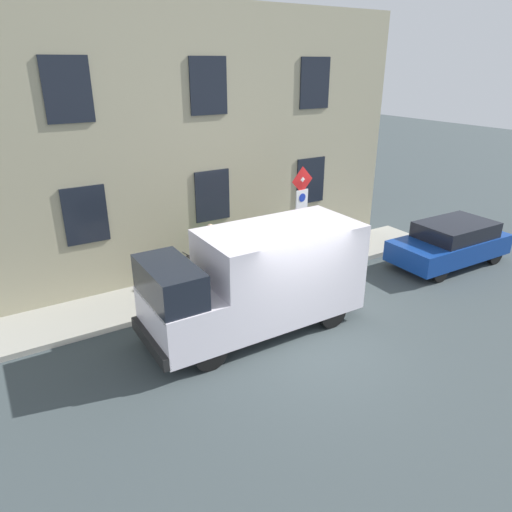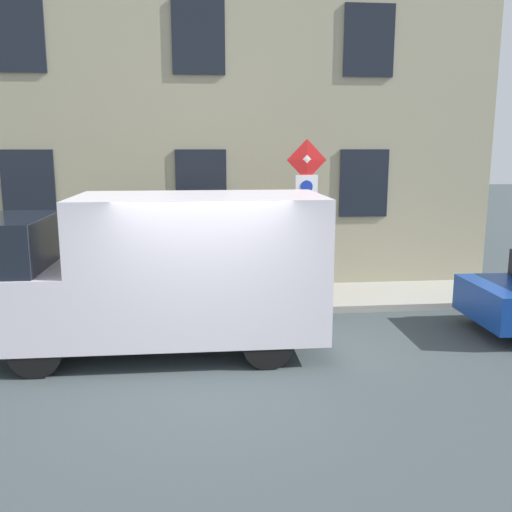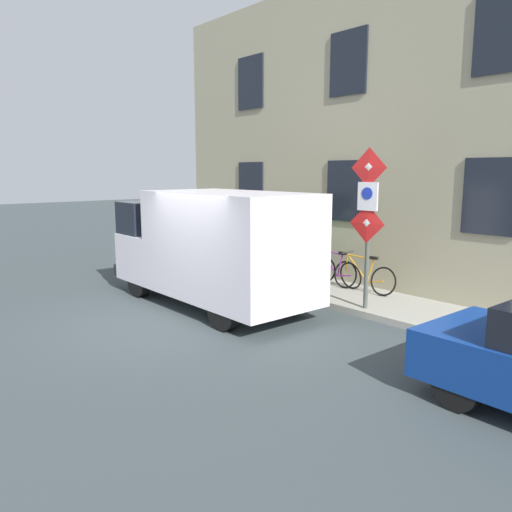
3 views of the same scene
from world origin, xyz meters
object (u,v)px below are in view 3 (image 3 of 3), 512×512
Objects in this scene: sign_post_stacked at (368,210)px; bicycle_orange at (364,276)px; delivery_van at (212,245)px; bicycle_purple at (334,270)px; litter_bin at (263,264)px; pedestrian at (308,246)px; bicycle_black at (308,265)px.

sign_post_stacked is 1.82× the size of bicycle_orange.
delivery_van is 3.28m from bicycle_purple.
litter_bin is at bearing 87.47° from sign_post_stacked.
pedestrian is 1.23m from litter_bin.
litter_bin is (2.05, 0.68, -0.74)m from delivery_van.
bicycle_purple is 1.00× the size of pedestrian.
sign_post_stacked is 3.35m from delivery_van.
bicycle_black is 1.90× the size of litter_bin.
sign_post_stacked is 3.46× the size of litter_bin.
pedestrian reaches higher than bicycle_purple.
bicycle_purple is 1.00× the size of bicycle_black.
bicycle_purple is at bearing 174.38° from bicycle_black.
pedestrian is (-0.25, -0.22, 0.56)m from bicycle_black.
bicycle_orange is 0.89m from bicycle_purple.
delivery_van is 2.29m from litter_bin.
bicycle_orange is (1.16, 0.92, -1.64)m from sign_post_stacked.
pedestrian is at bearing 69.81° from sign_post_stacked.
delivery_van is 3.17m from bicycle_black.
bicycle_black is at bearing 96.73° from pedestrian.
sign_post_stacked is 3.67m from litter_bin.
bicycle_orange is at bearing 174.32° from bicycle_black.
bicycle_black is (-0.00, 1.78, 0.00)m from bicycle_orange.
sign_post_stacked is 2.86m from pedestrian.
litter_bin is at bearing 36.60° from bicycle_purple.
litter_bin is at bearing -171.89° from pedestrian.
bicycle_orange is 1.00× the size of pedestrian.
bicycle_black is at bearing -2.76° from bicycle_orange.
bicycle_orange and bicycle_black have the same top height.
pedestrian is at bearing -92.84° from delivery_van.
delivery_van is 3.11× the size of bicycle_purple.
sign_post_stacked reaches higher than litter_bin.
litter_bin is at bearing 20.11° from bicycle_orange.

